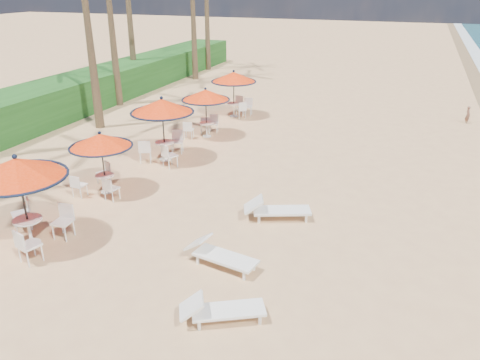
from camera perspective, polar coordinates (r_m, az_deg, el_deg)
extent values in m
plane|color=tan|center=(11.54, -4.15, -12.46)|extent=(160.00, 160.00, 0.00)
cube|color=#194716|center=(26.84, -21.27, 9.16)|extent=(3.00, 40.00, 1.80)
cylinder|color=black|center=(13.72, -24.86, -2.51)|extent=(0.05, 0.05, 2.52)
cone|color=#F53E15|center=(13.36, -25.56, 1.32)|extent=(2.52, 2.52, 0.55)
torus|color=black|center=(13.45, -25.38, 0.32)|extent=(2.53, 2.53, 0.08)
sphere|color=black|center=(13.26, -25.79, 2.59)|extent=(0.13, 0.13, 0.13)
cylinder|color=white|center=(13.94, -24.50, -4.42)|extent=(0.77, 0.77, 0.04)
cylinder|color=white|center=(14.09, -24.26, -5.73)|extent=(0.09, 0.09, 0.77)
cylinder|color=black|center=(16.33, -16.34, 1.93)|extent=(0.05, 0.05, 2.09)
cone|color=#F53E15|center=(16.06, -16.66, 4.65)|extent=(2.09, 2.09, 0.46)
torus|color=black|center=(16.13, -16.58, 3.94)|extent=(2.09, 2.09, 0.06)
sphere|color=black|center=(15.98, -16.77, 5.54)|extent=(0.11, 0.11, 0.11)
cylinder|color=white|center=(16.48, -16.17, 0.54)|extent=(0.64, 0.64, 0.04)
cylinder|color=white|center=(16.59, -16.06, -0.41)|extent=(0.07, 0.07, 0.64)
cylinder|color=black|center=(18.82, -9.31, 6.03)|extent=(0.05, 0.05, 2.50)
cone|color=#F53E15|center=(18.56, -9.50, 8.91)|extent=(2.50, 2.50, 0.54)
torus|color=black|center=(18.62, -9.45, 8.16)|extent=(2.50, 2.50, 0.08)
sphere|color=black|center=(18.49, -9.57, 9.85)|extent=(0.13, 0.13, 0.13)
cylinder|color=white|center=(18.98, -9.21, 4.56)|extent=(0.76, 0.76, 0.04)
cylinder|color=white|center=(19.09, -9.14, 3.54)|extent=(0.09, 0.09, 0.76)
cylinder|color=black|center=(21.60, -4.15, 8.10)|extent=(0.05, 0.05, 2.20)
cone|color=#F53E15|center=(21.39, -4.21, 10.32)|extent=(2.20, 2.20, 0.48)
torus|color=black|center=(21.44, -4.20, 9.75)|extent=(2.20, 2.20, 0.07)
sphere|color=black|center=(21.33, -4.24, 11.05)|extent=(0.11, 0.11, 0.11)
cylinder|color=white|center=(21.72, -4.11, 6.95)|extent=(0.67, 0.67, 0.04)
cylinder|color=white|center=(21.81, -4.09, 6.16)|extent=(0.08, 0.08, 0.67)
cylinder|color=black|center=(24.90, -0.77, 10.38)|extent=(0.05, 0.05, 2.35)
cone|color=#F53E15|center=(24.71, -0.78, 12.46)|extent=(2.35, 2.35, 0.51)
torus|color=black|center=(24.75, -0.77, 11.92)|extent=(2.35, 2.35, 0.07)
sphere|color=black|center=(24.65, -0.78, 13.13)|extent=(0.12, 0.12, 0.12)
cylinder|color=white|center=(25.01, -0.76, 9.30)|extent=(0.72, 0.72, 0.04)
cylinder|color=white|center=(25.09, -0.76, 8.55)|extent=(0.08, 0.08, 0.72)
cube|color=white|center=(10.32, -1.41, -15.58)|extent=(1.64, 1.24, 0.06)
cube|color=white|center=(10.15, -5.94, -15.00)|extent=(0.73, 0.75, 0.39)
cube|color=white|center=(10.41, -1.40, -16.21)|extent=(0.05, 0.05, 0.22)
cube|color=white|center=(11.94, -1.78, -9.46)|extent=(1.74, 0.89, 0.07)
cube|color=white|center=(12.23, -5.12, -7.50)|extent=(0.65, 0.69, 0.41)
cube|color=white|center=(12.03, -1.77, -10.09)|extent=(0.06, 0.06, 0.23)
cube|color=white|center=(14.25, 5.13, -3.72)|extent=(1.84, 1.23, 0.07)
cube|color=white|center=(14.08, 1.67, -2.97)|extent=(0.77, 0.80, 0.43)
cube|color=white|center=(14.32, 5.11, -4.30)|extent=(0.06, 0.06, 0.24)
cone|color=brown|center=(23.46, -17.84, 15.78)|extent=(0.44, 0.44, 8.20)
cone|color=brown|center=(27.83, -15.35, 17.20)|extent=(0.44, 0.44, 8.33)
cone|color=brown|center=(32.66, -13.39, 19.58)|extent=(0.44, 0.44, 9.92)
cone|color=brown|center=(34.65, -5.72, 19.04)|extent=(0.44, 0.44, 8.48)
cone|color=brown|center=(38.65, -4.06, 19.68)|extent=(0.44, 0.44, 8.70)
imported|color=brown|center=(26.48, 26.04, 7.22)|extent=(0.33, 0.39, 0.93)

